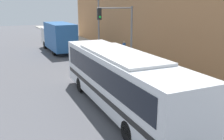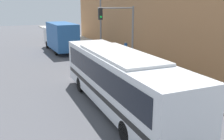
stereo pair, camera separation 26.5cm
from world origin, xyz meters
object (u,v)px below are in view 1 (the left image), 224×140
object	(u,v)px
delivery_truck	(58,36)
pedestrian_near_corner	(124,49)
street_lamp	(96,17)
fire_hydrant	(156,73)
parking_meter	(144,61)
city_bus	(120,77)
traffic_light_pole	(120,26)

from	to	relation	value
delivery_truck	pedestrian_near_corner	size ratio (longest dim) A/B	5.16
pedestrian_near_corner	street_lamp	bearing A→B (deg)	112.49
fire_hydrant	parking_meter	world-z (taller)	parking_meter
fire_hydrant	street_lamp	xyz separation A→B (m)	(-0.08, 11.35, 3.56)
city_bus	street_lamp	size ratio (longest dim) A/B	1.74
traffic_light_pole	parking_meter	xyz separation A→B (m)	(0.99, -2.35, -2.66)
city_bus	delivery_truck	world-z (taller)	delivery_truck
street_lamp	pedestrian_near_corner	distance (m)	5.07
fire_hydrant	street_lamp	distance (m)	11.90
street_lamp	pedestrian_near_corner	bearing A→B (deg)	-67.51
pedestrian_near_corner	fire_hydrant	bearing A→B (deg)	-100.81
city_bus	pedestrian_near_corner	size ratio (longest dim) A/B	7.21
traffic_light_pole	city_bus	bearing A→B (deg)	-117.73
city_bus	fire_hydrant	bearing A→B (deg)	38.58
delivery_truck	street_lamp	size ratio (longest dim) A/B	1.25
fire_hydrant	parking_meter	size ratio (longest dim) A/B	0.53
parking_meter	pedestrian_near_corner	world-z (taller)	pedestrian_near_corner
city_bus	street_lamp	xyz separation A→B (m)	(4.96, 15.07, 2.27)
city_bus	fire_hydrant	xyz separation A→B (m)	(5.04, 3.72, -1.29)
city_bus	pedestrian_near_corner	bearing A→B (deg)	62.37
traffic_light_pole	street_lamp	size ratio (longest dim) A/B	0.79
city_bus	parking_meter	size ratio (longest dim) A/B	8.88
fire_hydrant	pedestrian_near_corner	bearing A→B (deg)	79.19
city_bus	traffic_light_pole	xyz separation A→B (m)	(4.05, 7.70, 1.90)
street_lamp	pedestrian_near_corner	world-z (taller)	street_lamp
city_bus	parking_meter	bearing A→B (deg)	48.85
fire_hydrant	delivery_truck	bearing A→B (deg)	104.80
delivery_truck	traffic_light_pole	distance (m)	10.65
delivery_truck	parking_meter	distance (m)	13.04
fire_hydrant	parking_meter	bearing A→B (deg)	90.00
fire_hydrant	pedestrian_near_corner	world-z (taller)	pedestrian_near_corner
traffic_light_pole	pedestrian_near_corner	size ratio (longest dim) A/B	3.25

